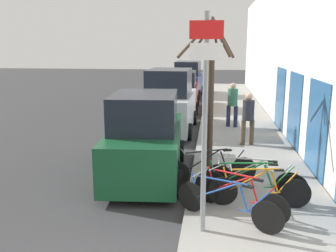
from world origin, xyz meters
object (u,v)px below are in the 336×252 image
object	(u,v)px
parked_car_0	(146,140)
bicycle_0	(227,204)
bicycle_5	(210,170)
pedestrian_near	(248,115)
street_tree	(210,95)
bicycle_1	(240,196)
bicycle_3	(251,184)
bicycle_2	(259,190)
bicycle_4	(253,180)
signpost	(205,115)
parked_car_1	(170,104)
pedestrian_far	(233,102)
parked_car_3	(188,81)
parked_car_2	(179,92)

from	to	relation	value
parked_car_0	bicycle_0	bearing A→B (deg)	-56.85
bicycle_0	bicycle_5	bearing A→B (deg)	39.63
pedestrian_near	street_tree	size ratio (longest dim) A/B	0.43
bicycle_1	pedestrian_near	world-z (taller)	pedestrian_near
bicycle_5	bicycle_3	bearing A→B (deg)	-150.03
bicycle_2	parked_car_0	distance (m)	3.43
bicycle_1	pedestrian_near	bearing A→B (deg)	27.94
pedestrian_near	street_tree	xyz separation A→B (m)	(-1.27, -2.51, 1.00)
bicycle_2	street_tree	world-z (taller)	street_tree
bicycle_5	street_tree	size ratio (longest dim) A/B	0.55
bicycle_0	bicycle_4	xyz separation A→B (m)	(0.63, 1.33, 0.02)
signpost	bicycle_2	distance (m)	2.45
bicycle_5	street_tree	world-z (taller)	street_tree
bicycle_0	bicycle_2	xyz separation A→B (m)	(0.69, 0.79, -0.00)
bicycle_3	parked_car_1	size ratio (longest dim) A/B	0.54
bicycle_5	pedestrian_far	xyz separation A→B (m)	(0.82, 6.85, 0.66)
bicycle_1	parked_car_3	bearing A→B (deg)	41.42
parked_car_3	street_tree	size ratio (longest dim) A/B	1.17
bicycle_5	pedestrian_near	world-z (taller)	pedestrian_near
bicycle_0	street_tree	world-z (taller)	street_tree
street_tree	bicycle_0	bearing A→B (deg)	-83.28
parked_car_2	parked_car_0	bearing A→B (deg)	-90.61
bicycle_3	parked_car_2	bearing A→B (deg)	12.99
bicycle_3	parked_car_0	distance (m)	3.17
parked_car_3	bicycle_2	bearing A→B (deg)	-78.99
parked_car_0	parked_car_1	distance (m)	5.45
pedestrian_near	pedestrian_far	world-z (taller)	pedestrian_far
signpost	parked_car_0	distance (m)	3.79
bicycle_0	parked_car_1	world-z (taller)	parked_car_1
bicycle_5	parked_car_2	bearing A→B (deg)	-8.96
bicycle_4	parked_car_2	distance (m)	12.34
bicycle_5	pedestrian_far	bearing A→B (deg)	-24.70
pedestrian_far	parked_car_2	bearing A→B (deg)	138.60
street_tree	parked_car_0	bearing A→B (deg)	-159.72
bicycle_2	parked_car_3	xyz separation A→B (m)	(-2.73, 18.01, 0.57)
pedestrian_near	pedestrian_far	xyz separation A→B (m)	(-0.39, 2.82, 0.04)
bicycle_0	bicycle_1	size ratio (longest dim) A/B	1.11
signpost	bicycle_4	bearing A→B (deg)	58.31
bicycle_0	bicycle_3	world-z (taller)	bicycle_3
bicycle_3	pedestrian_far	distance (m)	7.69
bicycle_2	parked_car_2	distance (m)	12.88
bicycle_3	pedestrian_far	xyz separation A→B (m)	(-0.07, 7.66, 0.66)
bicycle_3	bicycle_5	bearing A→B (deg)	48.48
bicycle_1	bicycle_2	world-z (taller)	bicycle_2
bicycle_0	bicycle_4	size ratio (longest dim) A/B	0.91
pedestrian_far	street_tree	distance (m)	5.48
bicycle_3	bicycle_2	bearing A→B (deg)	-149.85
street_tree	bicycle_1	bearing A→B (deg)	-77.25
bicycle_0	street_tree	size ratio (longest dim) A/B	0.49
parked_car_1	signpost	bearing A→B (deg)	-78.38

